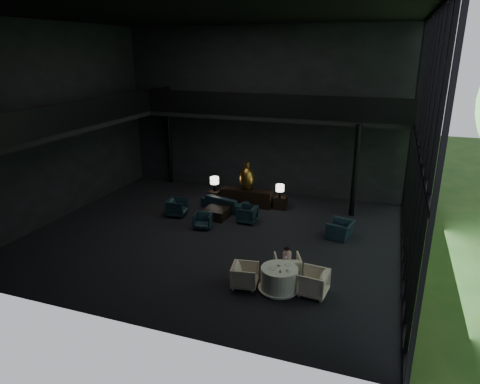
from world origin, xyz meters
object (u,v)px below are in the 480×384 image
(side_table_left, at_px, (214,197))
(dining_chair_north, at_px, (287,265))
(sofa, at_px, (225,200))
(lounge_armchair_east, at_px, (247,214))
(bronze_urn, at_px, (247,178))
(dining_chair_east, at_px, (313,280))
(console, at_px, (247,198))
(dining_table, at_px, (279,281))
(lounge_armchair_west, at_px, (177,206))
(side_table_right, at_px, (281,202))
(lounge_armchair_south, at_px, (203,221))
(child, at_px, (287,255))
(table_lamp_right, at_px, (280,188))
(coffee_table, at_px, (216,213))
(dining_chair_west, at_px, (245,274))
(window_armchair, at_px, (341,228))
(table_lamp_left, at_px, (215,181))

(side_table_left, height_order, dining_chair_north, dining_chair_north)
(sofa, xyz_separation_m, lounge_armchair_east, (1.47, -1.15, -0.05))
(bronze_urn, height_order, dining_chair_east, bronze_urn)
(console, distance_m, dining_table, 7.42)
(lounge_armchair_west, bearing_deg, side_table_right, -67.36)
(side_table_right, bearing_deg, lounge_armchair_east, -114.17)
(side_table_left, height_order, dining_table, dining_table)
(lounge_armchair_south, distance_m, child, 4.89)
(table_lamp_right, distance_m, dining_chair_east, 6.99)
(lounge_armchair_west, height_order, coffee_table, lounge_armchair_west)
(lounge_armchair_west, relative_size, dining_chair_north, 1.02)
(sofa, bearing_deg, dining_table, 139.52)
(child, bearing_deg, dining_chair_west, 44.39)
(console, relative_size, side_table_right, 4.10)
(lounge_armchair_west, bearing_deg, window_armchair, -97.10)
(lounge_armchair_west, relative_size, child, 1.48)
(side_table_right, height_order, sofa, sofa)
(sofa, bearing_deg, lounge_armchair_east, 156.53)
(sofa, xyz_separation_m, child, (4.10, -4.97, 0.31))
(lounge_armchair_south, bearing_deg, dining_chair_west, -59.58)
(table_lamp_left, height_order, dining_chair_west, table_lamp_left)
(dining_chair_north, height_order, dining_chair_east, dining_chair_east)
(table_lamp_left, bearing_deg, side_table_left, -90.00)
(console, height_order, coffee_table, console)
(bronze_urn, distance_m, window_armchair, 5.13)
(console, distance_m, side_table_right, 1.61)
(table_lamp_left, bearing_deg, dining_table, -53.62)
(coffee_table, xyz_separation_m, dining_chair_west, (2.98, -4.85, 0.19))
(side_table_left, height_order, table_lamp_right, table_lamp_right)
(console, height_order, lounge_armchair_west, lounge_armchair_west)
(table_lamp_right, xyz_separation_m, dining_chair_west, (0.65, -6.68, -0.62))
(bronze_urn, height_order, lounge_armchair_west, bronze_urn)
(side_table_left, distance_m, lounge_armchair_south, 3.15)
(lounge_armchair_west, bearing_deg, side_table_left, -29.02)
(sofa, relative_size, dining_chair_west, 2.73)
(bronze_urn, height_order, sofa, bronze_urn)
(side_table_right, distance_m, dining_table, 6.98)
(window_armchair, distance_m, coffee_table, 5.30)
(lounge_armchair_west, relative_size, dining_chair_east, 0.93)
(dining_chair_east, bearing_deg, lounge_armchair_east, -136.20)
(lounge_armchair_west, bearing_deg, sofa, -56.15)
(sofa, distance_m, dining_table, 7.15)
(lounge_armchair_east, relative_size, coffee_table, 0.79)
(console, height_order, side_table_left, console)
(dining_chair_north, distance_m, child, 0.32)
(window_armchair, xyz_separation_m, dining_chair_west, (-2.30, -4.60, -0.01))
(dining_table, distance_m, dining_chair_west, 1.05)
(window_armchair, height_order, dining_chair_north, dining_chair_north)
(side_table_left, bearing_deg, dining_chair_east, -47.57)
(console, height_order, child, child)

